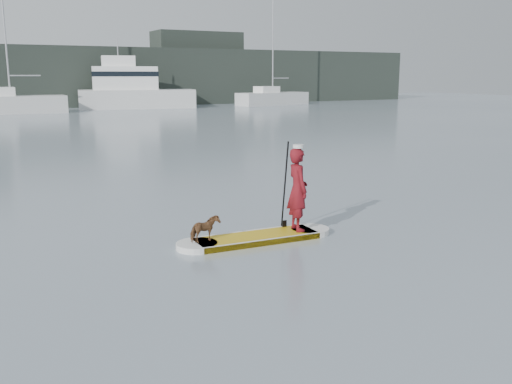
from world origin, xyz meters
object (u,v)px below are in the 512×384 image
paddleboard (256,238)px  paddler (298,189)px  sailboat_d (10,102)px  motor_yacht_a (132,89)px  dog (205,229)px  sailboat_f (272,97)px

paddleboard → paddler: bearing=-0.0°
sailboat_d → motor_yacht_a: size_ratio=1.14×
paddleboard → dog: bearing=-180.0°
dog → motor_yacht_a: motor_yacht_a is taller
paddleboard → sailboat_d: size_ratio=0.25×
paddler → sailboat_f: sailboat_f is taller
dog → sailboat_f: 51.89m
paddleboard → dog: (-1.08, 0.06, 0.31)m
paddler → dog: size_ratio=2.87×
paddler → sailboat_d: bearing=11.2°
sailboat_d → motor_yacht_a: 11.52m
motor_yacht_a → sailboat_f: bearing=7.9°
dog → motor_yacht_a: size_ratio=0.05×
paddler → motor_yacht_a: (9.77, 45.39, 0.88)m
paddleboard → motor_yacht_a: (10.71, 45.34, 1.79)m
paddler → motor_yacht_a: size_ratio=0.15×
paddleboard → sailboat_f: (25.85, 44.42, 0.78)m
paddleboard → motor_yacht_a: bearing=79.8°
paddleboard → sailboat_f: 51.40m
paddleboard → motor_yacht_a: motor_yacht_a is taller
paddler → paddleboard: bearing=96.2°
paddleboard → paddler: size_ratio=1.94×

